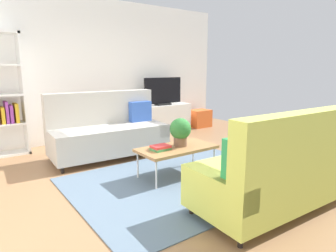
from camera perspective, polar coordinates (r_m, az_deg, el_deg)
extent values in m
plane|color=#936B47|center=(4.23, 0.85, -9.49)|extent=(7.68, 7.68, 0.00)
cube|color=white|center=(6.42, -14.47, 10.50)|extent=(6.40, 0.12, 2.90)
cube|color=slate|center=(4.03, 2.91, -10.54)|extent=(2.90, 2.20, 0.01)
cube|color=#B2ADA3|center=(5.03, -11.39, -2.53)|extent=(1.94, 0.93, 0.44)
cube|color=#B2ADA3|center=(5.23, -12.91, 3.52)|extent=(1.91, 0.29, 0.56)
cube|color=#B2ADA3|center=(5.36, -2.98, -0.24)|extent=(0.24, 0.85, 0.22)
cube|color=#B2ADA3|center=(4.76, -20.96, -2.47)|extent=(0.24, 0.85, 0.22)
cylinder|color=black|center=(5.18, -0.85, -4.97)|extent=(0.05, 0.05, 0.10)
cylinder|color=black|center=(4.54, -19.93, -8.05)|extent=(0.05, 0.05, 0.10)
cylinder|color=black|center=(5.75, -4.48, -3.36)|extent=(0.05, 0.05, 0.10)
cylinder|color=black|center=(5.18, -21.70, -5.81)|extent=(0.05, 0.05, 0.10)
cube|color=#3359B2|center=(5.35, -5.44, 2.85)|extent=(0.41, 0.16, 0.36)
cube|color=#C1CC51|center=(3.43, 20.02, -9.59)|extent=(1.94, 0.93, 0.44)
cube|color=#C1CC51|center=(3.12, 25.33, -2.46)|extent=(1.91, 0.29, 0.56)
cube|color=#C1CC51|center=(2.79, 9.41, -11.48)|extent=(0.24, 0.85, 0.22)
cube|color=#C1CC51|center=(4.09, 27.34, -5.22)|extent=(0.24, 0.85, 0.22)
cylinder|color=black|center=(3.17, 4.59, -15.99)|extent=(0.05, 0.05, 0.10)
cylinder|color=black|center=(4.38, 23.13, -9.02)|extent=(0.05, 0.05, 0.10)
cylinder|color=black|center=(2.74, 13.95, -21.07)|extent=(0.05, 0.05, 0.10)
cube|color=#288C4C|center=(2.72, 14.42, -5.79)|extent=(0.41, 0.16, 0.36)
cube|color=#9E7042|center=(4.08, 1.75, -4.40)|extent=(1.10, 0.56, 0.04)
cylinder|color=silver|center=(4.06, -5.94, -7.64)|extent=(0.02, 0.02, 0.38)
cylinder|color=silver|center=(4.61, 4.93, -5.28)|extent=(0.02, 0.02, 0.38)
cylinder|color=silver|center=(3.69, -2.31, -9.56)|extent=(0.02, 0.02, 0.38)
cylinder|color=silver|center=(4.29, 8.97, -6.66)|extent=(0.02, 0.02, 0.38)
cube|color=silver|center=(6.95, -1.08, 1.53)|extent=(1.40, 0.44, 0.64)
cube|color=black|center=(6.89, -0.99, 4.29)|extent=(0.36, 0.20, 0.04)
cube|color=black|center=(6.86, -1.00, 6.95)|extent=(1.00, 0.05, 0.60)
cube|color=white|center=(5.74, -26.48, 5.62)|extent=(0.04, 0.36, 2.10)
cube|color=gold|center=(5.74, -29.64, 1.85)|extent=(0.05, 0.29, 0.28)
cube|color=purple|center=(5.74, -29.03, 2.37)|extent=(0.05, 0.29, 0.37)
cube|color=purple|center=(5.75, -28.36, 2.11)|extent=(0.05, 0.29, 0.31)
cube|color=gold|center=(5.76, -27.55, 2.32)|extent=(0.06, 0.29, 0.33)
cube|color=orange|center=(7.57, 6.22, 1.50)|extent=(0.52, 0.40, 0.44)
cylinder|color=brown|center=(4.12, 2.42, -3.04)|extent=(0.19, 0.19, 0.13)
sphere|color=#2D7233|center=(4.08, 2.44, -0.55)|extent=(0.30, 0.30, 0.30)
cube|color=#3F8C4C|center=(3.92, -1.45, -4.48)|extent=(0.26, 0.20, 0.03)
cube|color=red|center=(3.91, -1.45, -4.02)|extent=(0.24, 0.19, 0.03)
cylinder|color=#4C72B2|center=(6.63, -5.47, 4.54)|extent=(0.10, 0.10, 0.17)
cylinder|color=#262626|center=(6.64, -3.85, 4.47)|extent=(0.05, 0.05, 0.15)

